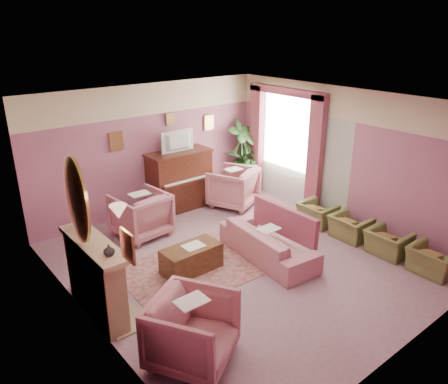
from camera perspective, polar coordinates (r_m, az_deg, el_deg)
floor at (r=7.87m, az=2.29°, el=-8.97°), size 5.50×6.00×0.01m
ceiling at (r=6.90m, az=2.63°, el=11.55°), size 5.50×6.00×0.01m
wall_back at (r=9.61m, az=-9.52°, el=5.52°), size 5.50×0.02×2.80m
wall_front at (r=5.60m, az=23.39°, el=-7.89°), size 5.50×0.02×2.80m
wall_left at (r=5.96m, az=-17.91°, el=-5.32°), size 0.02×6.00×2.80m
wall_right at (r=9.23m, az=15.40°, el=4.39°), size 0.02×6.00×2.80m
picture_rail_band at (r=9.37m, az=-9.89°, el=11.84°), size 5.50×0.01×0.65m
stripe_panel at (r=10.08m, az=9.23°, el=4.37°), size 0.01×3.00×2.15m
fireplace_surround at (r=6.58m, az=-16.43°, el=-10.97°), size 0.30×1.40×1.10m
fireplace_inset at (r=6.69m, az=-15.50°, el=-11.81°), size 0.18×0.72×0.68m
fire_ember at (r=6.80m, az=-15.04°, el=-12.99°), size 0.06×0.54×0.10m
mantel_shelf at (r=6.31m, az=-16.72°, el=-6.49°), size 0.40×1.55×0.07m
hearth at (r=6.93m, az=-14.41°, el=-14.26°), size 0.55×1.50×0.02m
mirror_frame at (r=5.99m, az=-18.62°, el=-1.07°), size 0.04×0.72×1.20m
mirror_glass at (r=6.00m, az=-18.40°, el=-1.02°), size 0.01×0.60×1.06m
sconce_shade at (r=5.04m, az=-13.64°, el=-2.53°), size 0.20×0.20×0.16m
piano at (r=9.82m, az=-5.80°, el=1.45°), size 1.40×0.60×1.30m
piano_keyshelf at (r=9.52m, az=-4.64°, el=1.30°), size 1.30×0.12×0.06m
piano_keys at (r=9.51m, az=-4.65°, el=1.53°), size 1.20×0.08×0.02m
piano_top at (r=9.61m, az=-5.94°, el=5.16°), size 1.45×0.65×0.04m
television at (r=9.50m, az=-5.84°, el=6.77°), size 0.80×0.12×0.48m
print_back_left at (r=9.14m, az=-13.87°, el=6.45°), size 0.30×0.03×0.38m
print_back_right at (r=10.31m, az=-1.99°, el=9.05°), size 0.26×0.03×0.34m
print_back_mid at (r=9.68m, az=-7.03°, el=9.43°), size 0.22×0.03×0.26m
print_left_wall at (r=4.83m, az=-12.48°, el=-6.94°), size 0.03×0.28×0.36m
window_blind at (r=10.06m, az=8.25°, el=8.07°), size 0.03×1.40×1.80m
curtain_left at (r=9.52m, az=11.83°, el=4.59°), size 0.16×0.34×2.60m
curtain_right at (r=10.73m, az=4.24°, el=6.86°), size 0.16×0.34×2.60m
pelmet at (r=9.84m, az=8.19°, el=12.89°), size 0.16×2.20×0.16m
mantel_plant at (r=6.71m, az=-18.65°, el=-3.40°), size 0.16×0.16×0.28m
mantel_vase at (r=5.85m, az=-14.79°, el=-7.37°), size 0.16×0.16×0.16m
area_rug at (r=7.68m, az=-3.75°, el=-9.78°), size 2.56×1.89×0.01m
coffee_table at (r=7.50m, az=-4.28°, el=-8.68°), size 1.00×0.51×0.45m
table_paper at (r=7.41m, az=-4.01°, el=-7.02°), size 0.35×0.28×0.01m
sofa at (r=7.82m, az=5.78°, el=-5.89°), size 0.67×2.00×0.81m
sofa_throw at (r=8.00m, az=7.88°, el=-3.79°), size 0.10×1.51×0.56m
floral_armchair_left at (r=8.71m, az=-10.81°, el=-2.59°), size 0.95×0.95×0.99m
floral_armchair_right at (r=9.95m, az=1.21°, el=0.88°), size 0.95×0.95×0.99m
floral_armchair_front at (r=5.58m, az=-4.14°, el=-17.25°), size 0.95×0.95×0.99m
olive_chair_a at (r=8.15m, az=25.62°, el=-7.63°), size 0.51×0.72×0.62m
olive_chair_b at (r=8.46m, az=20.69°, el=-5.77°), size 0.51×0.72×0.62m
olive_chair_c at (r=8.84m, az=16.19°, el=-4.01°), size 0.51×0.72×0.62m
olive_chair_d at (r=9.28m, az=12.09°, el=-2.40°), size 0.51×0.72×0.62m
side_table at (r=10.90m, az=2.97°, el=1.90°), size 0.52×0.52×0.70m
side_plant_big at (r=10.73m, az=3.03°, el=4.52°), size 0.30×0.30×0.34m
side_plant_small at (r=10.75m, az=3.86°, el=4.36°), size 0.16×0.16×0.28m
palm_pot at (r=11.00m, az=2.30°, el=1.11°), size 0.34×0.34×0.34m
palm_plant at (r=10.73m, az=2.36°, el=5.58°), size 0.76×0.76×1.44m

